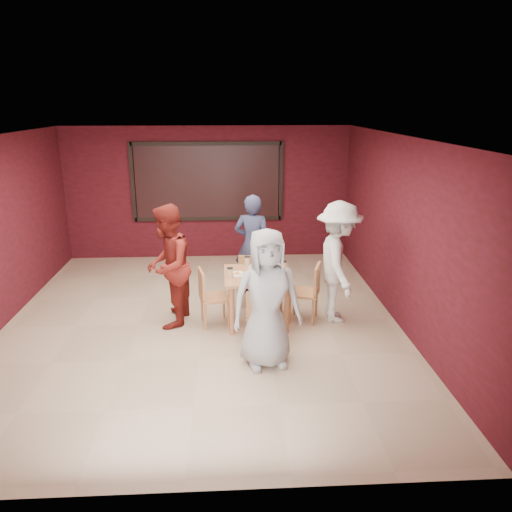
{
  "coord_description": "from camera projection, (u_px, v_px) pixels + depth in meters",
  "views": [
    {
      "loc": [
        0.43,
        -7.08,
        3.26
      ],
      "look_at": [
        0.83,
        -0.02,
        1.07
      ],
      "focal_mm": 35.0,
      "sensor_mm": 36.0,
      "label": 1
    }
  ],
  "objects": [
    {
      "name": "dining_table",
      "position": [
        257.0,
        280.0,
        7.52
      ],
      "size": [
        1.01,
        1.01,
        0.94
      ],
      "color": "#B7734B",
      "rests_on": "floor"
    },
    {
      "name": "chair_back",
      "position": [
        249.0,
        277.0,
        8.37
      ],
      "size": [
        0.43,
        0.43,
        0.79
      ],
      "color": "tan",
      "rests_on": "floor"
    },
    {
      "name": "window_blinds",
      "position": [
        207.0,
        182.0,
        10.5
      ],
      "size": [
        3.0,
        0.02,
        1.5
      ],
      "primitive_type": "cube",
      "color": "black"
    },
    {
      "name": "diner_back",
      "position": [
        253.0,
        245.0,
        8.66
      ],
      "size": [
        0.73,
        0.58,
        1.77
      ],
      "primitive_type": "imported",
      "rotation": [
        0.0,
        0.0,
        2.88
      ],
      "color": "#303555",
      "rests_on": "floor"
    },
    {
      "name": "diner_left",
      "position": [
        168.0,
        266.0,
        7.4
      ],
      "size": [
        0.81,
        0.99,
        1.85
      ],
      "primitive_type": "imported",
      "rotation": [
        0.0,
        0.0,
        -1.7
      ],
      "color": "maroon",
      "rests_on": "floor"
    },
    {
      "name": "floor",
      "position": [
        202.0,
        323.0,
        7.69
      ],
      "size": [
        7.0,
        7.0,
        0.0
      ],
      "primitive_type": "plane",
      "color": "tan",
      "rests_on": "ground"
    },
    {
      "name": "chair_front",
      "position": [
        262.0,
        314.0,
        6.9
      ],
      "size": [
        0.48,
        0.48,
        0.8
      ],
      "color": "tan",
      "rests_on": "floor"
    },
    {
      "name": "chair_left",
      "position": [
        210.0,
        294.0,
        7.49
      ],
      "size": [
        0.51,
        0.51,
        0.88
      ],
      "color": "tan",
      "rests_on": "floor"
    },
    {
      "name": "diner_front",
      "position": [
        267.0,
        299.0,
        6.24
      ],
      "size": [
        0.97,
        0.72,
        1.81
      ],
      "primitive_type": "imported",
      "rotation": [
        0.0,
        0.0,
        0.18
      ],
      "color": "#A5A5A5",
      "rests_on": "floor"
    },
    {
      "name": "chair_right",
      "position": [
        309.0,
        289.0,
        7.63
      ],
      "size": [
        0.56,
        0.56,
        0.91
      ],
      "color": "tan",
      "rests_on": "floor"
    },
    {
      "name": "diner_right",
      "position": [
        338.0,
        262.0,
        7.57
      ],
      "size": [
        0.72,
        1.22,
        1.87
      ],
      "primitive_type": "imported",
      "rotation": [
        0.0,
        0.0,
        1.55
      ],
      "color": "white",
      "rests_on": "floor"
    }
  ]
}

